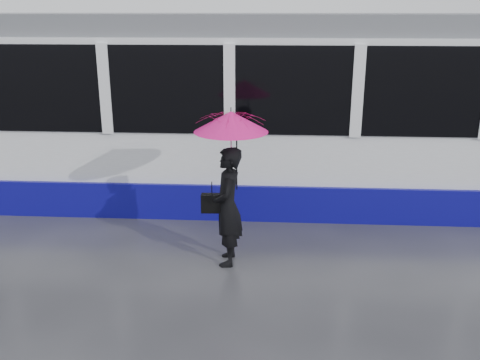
{
  "coord_description": "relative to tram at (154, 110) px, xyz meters",
  "views": [
    {
      "loc": [
        0.54,
        -7.15,
        3.46
      ],
      "look_at": [
        0.07,
        0.1,
        1.1
      ],
      "focal_mm": 40.0,
      "sensor_mm": 36.0,
      "label": 1
    }
  ],
  "objects": [
    {
      "name": "umbrella",
      "position": [
        1.65,
        -2.8,
        0.2
      ],
      "size": [
        1.02,
        1.02,
        1.13
      ],
      "rotation": [
        0.0,
        0.0,
        0.04
      ],
      "color": "#F5149B",
      "rests_on": "ground"
    },
    {
      "name": "tram",
      "position": [
        0.0,
        0.0,
        0.0
      ],
      "size": [
        26.0,
        2.56,
        3.35
      ],
      "color": "white",
      "rests_on": "ground"
    },
    {
      "name": "ground",
      "position": [
        1.67,
        -2.5,
        -1.64
      ],
      "size": [
        90.0,
        90.0,
        0.0
      ],
      "primitive_type": "plane",
      "color": "#2B2B30",
      "rests_on": "ground"
    },
    {
      "name": "handbag",
      "position": [
        1.38,
        -2.78,
        -0.76
      ],
      "size": [
        0.3,
        0.14,
        0.44
      ],
      "rotation": [
        0.0,
        0.0,
        0.04
      ],
      "color": "black",
      "rests_on": "ground"
    },
    {
      "name": "rails",
      "position": [
        1.67,
        -0.0,
        -1.63
      ],
      "size": [
        34.0,
        1.51,
        0.02
      ],
      "color": "#3F3D38",
      "rests_on": "ground"
    },
    {
      "name": "woman",
      "position": [
        1.6,
        -2.8,
        -0.8
      ],
      "size": [
        0.42,
        0.63,
        1.68
      ],
      "primitive_type": "imported",
      "rotation": [
        0.0,
        0.0,
        -1.53
      ],
      "color": "black",
      "rests_on": "ground"
    }
  ]
}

